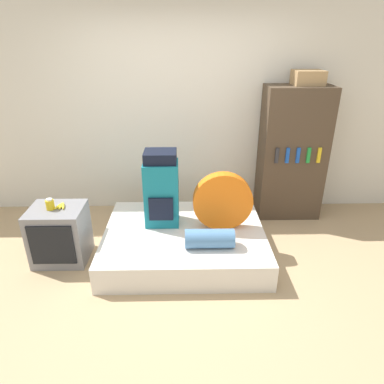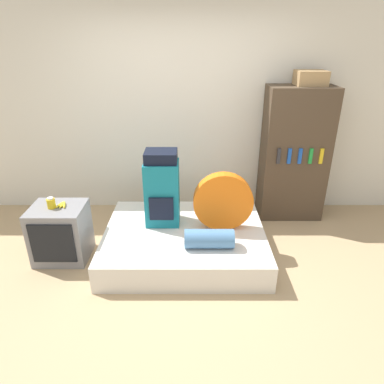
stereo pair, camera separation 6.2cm
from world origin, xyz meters
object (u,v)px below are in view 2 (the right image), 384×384
object	(u,v)px
tent_bag	(223,201)
sleeping_roll	(209,239)
backpack	(162,189)
bookshelf	(294,155)
television	(61,233)
canister	(51,203)
cardboard_box	(310,78)

from	to	relation	value
tent_bag	sleeping_roll	distance (m)	0.47
backpack	bookshelf	distance (m)	1.77
tent_bag	television	distance (m)	1.75
tent_bag	canister	bearing A→B (deg)	-175.12
tent_bag	backpack	bearing A→B (deg)	169.45
backpack	tent_bag	bearing A→B (deg)	-10.55
cardboard_box	television	bearing A→B (deg)	-159.60
sleeping_roll	bookshelf	size ratio (longest dim) A/B	0.29
backpack	tent_bag	xyz separation A→B (m)	(0.65, -0.12, -0.09)
television	cardboard_box	size ratio (longest dim) A/B	1.77
bookshelf	cardboard_box	size ratio (longest dim) A/B	4.92
backpack	sleeping_roll	distance (m)	0.77
bookshelf	television	bearing A→B (deg)	-159.59
sleeping_roll	bookshelf	world-z (taller)	bookshelf
television	canister	distance (m)	0.36
canister	bookshelf	xyz separation A→B (m)	(2.71, 1.00, 0.18)
backpack	tent_bag	size ratio (longest dim) A/B	1.31
tent_bag	cardboard_box	bearing A→B (deg)	40.35
backpack	television	world-z (taller)	backpack
canister	backpack	bearing A→B (deg)	13.82
tent_bag	bookshelf	bearing A→B (deg)	41.73
backpack	bookshelf	bearing A→B (deg)	24.45
backpack	canister	distance (m)	1.13
sleeping_roll	cardboard_box	world-z (taller)	cardboard_box
sleeping_roll	cardboard_box	distance (m)	2.21
backpack	bookshelf	size ratio (longest dim) A/B	0.50
tent_bag	sleeping_roll	world-z (taller)	tent_bag
backpack	cardboard_box	size ratio (longest dim) A/B	2.44
tent_bag	cardboard_box	world-z (taller)	cardboard_box
sleeping_roll	cardboard_box	xyz separation A→B (m)	(1.20, 1.26, 1.37)
television	canister	xyz separation A→B (m)	(-0.04, -0.01, 0.35)
tent_bag	sleeping_roll	size ratio (longest dim) A/B	1.30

